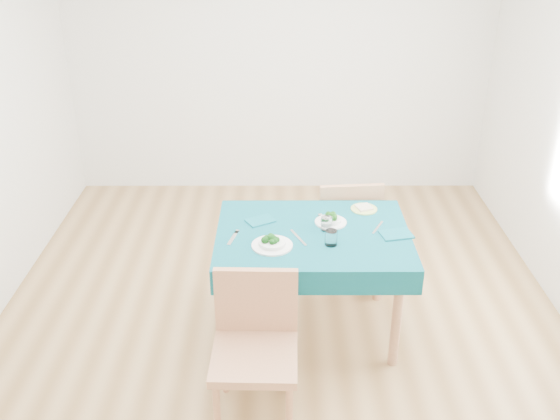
{
  "coord_description": "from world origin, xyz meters",
  "views": [
    {
      "loc": [
        -0.01,
        -3.61,
        2.67
      ],
      "look_at": [
        0.0,
        0.0,
        0.85
      ],
      "focal_mm": 40.0,
      "sensor_mm": 36.0,
      "label": 1
    }
  ],
  "objects_px": {
    "table": "(312,282)",
    "bowl_far": "(331,219)",
    "bowl_near": "(272,241)",
    "chair_far": "(345,207)",
    "chair_near": "(254,333)",
    "side_plate": "(364,209)"
  },
  "relations": [
    {
      "from": "chair_far",
      "to": "side_plate",
      "type": "relative_size",
      "value": 6.38
    },
    {
      "from": "bowl_near",
      "to": "table",
      "type": "bearing_deg",
      "value": 34.26
    },
    {
      "from": "chair_near",
      "to": "bowl_near",
      "type": "height_order",
      "value": "chair_near"
    },
    {
      "from": "side_plate",
      "to": "chair_far",
      "type": "bearing_deg",
      "value": 101.03
    },
    {
      "from": "table",
      "to": "bowl_far",
      "type": "xyz_separation_m",
      "value": [
        0.12,
        0.13,
        0.41
      ]
    },
    {
      "from": "bowl_near",
      "to": "chair_near",
      "type": "bearing_deg",
      "value": -98.36
    },
    {
      "from": "chair_near",
      "to": "side_plate",
      "type": "height_order",
      "value": "chair_near"
    },
    {
      "from": "chair_near",
      "to": "chair_far",
      "type": "height_order",
      "value": "chair_near"
    },
    {
      "from": "chair_far",
      "to": "bowl_far",
      "type": "xyz_separation_m",
      "value": [
        -0.16,
        -0.6,
        0.22
      ]
    },
    {
      "from": "chair_near",
      "to": "bowl_near",
      "type": "distance_m",
      "value": 0.67
    },
    {
      "from": "chair_near",
      "to": "side_plate",
      "type": "bearing_deg",
      "value": 59.09
    },
    {
      "from": "bowl_far",
      "to": "table",
      "type": "bearing_deg",
      "value": -133.72
    },
    {
      "from": "chair_near",
      "to": "chair_far",
      "type": "bearing_deg",
      "value": 68.99
    },
    {
      "from": "bowl_near",
      "to": "chair_far",
      "type": "bearing_deg",
      "value": 59.1
    },
    {
      "from": "chair_near",
      "to": "side_plate",
      "type": "xyz_separation_m",
      "value": [
        0.71,
        1.13,
        0.18
      ]
    },
    {
      "from": "chair_near",
      "to": "bowl_far",
      "type": "bearing_deg",
      "value": 64.53
    },
    {
      "from": "table",
      "to": "bowl_near",
      "type": "bearing_deg",
      "value": -145.74
    },
    {
      "from": "bowl_far",
      "to": "side_plate",
      "type": "height_order",
      "value": "bowl_far"
    },
    {
      "from": "table",
      "to": "side_plate",
      "type": "xyz_separation_m",
      "value": [
        0.36,
        0.32,
        0.38
      ]
    },
    {
      "from": "side_plate",
      "to": "chair_near",
      "type": "bearing_deg",
      "value": -122.41
    },
    {
      "from": "table",
      "to": "chair_far",
      "type": "xyz_separation_m",
      "value": [
        0.28,
        0.73,
        0.2
      ]
    },
    {
      "from": "table",
      "to": "bowl_far",
      "type": "relative_size",
      "value": 5.87
    }
  ]
}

